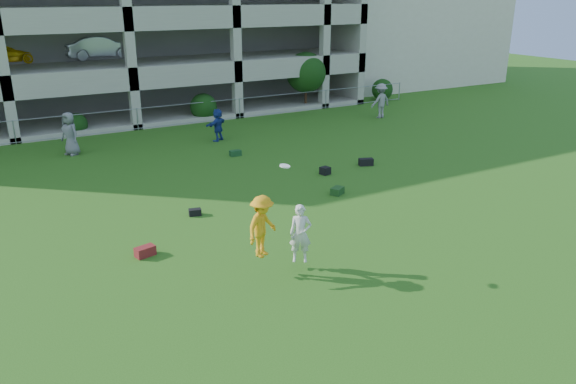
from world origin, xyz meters
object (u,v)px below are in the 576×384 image
bystander_f (381,101)px  parking_garage (92,8)px  frisbee_contest (272,228)px  stucco_building (378,17)px  bystander_c (70,134)px  crate_d (325,171)px  bystander_d (218,125)px

bystander_f → parking_garage: size_ratio=0.07×
frisbee_contest → parking_garage: (1.38, 26.59, 4.74)m
frisbee_contest → bystander_f: bearing=43.7°
stucco_building → bystander_f: bearing=-127.1°
frisbee_contest → parking_garage: parking_garage is taller
bystander_c → bystander_f: (17.18, -0.62, 0.03)m
bystander_c → frisbee_contest: bearing=-20.4°
stucco_building → crate_d: stucco_building is taller
bystander_d → frisbee_contest: frisbee_contest is taller
stucco_building → frisbee_contest: size_ratio=5.92×
crate_d → bystander_d: bearing=102.6°
stucco_building → frisbee_contest: stucco_building is taller
bystander_d → bystander_f: size_ratio=0.80×
stucco_building → frisbee_contest: bearing=-132.2°
bystander_c → stucco_building: bearing=84.2°
crate_d → frisbee_contest: 8.78m
bystander_c → bystander_f: size_ratio=0.97×
bystander_f → bystander_c: bearing=-6.3°
crate_d → frisbee_contest: (-5.87, -6.43, 1.13)m
bystander_c → frisbee_contest: frisbee_contest is taller
stucco_building → bystander_d: size_ratio=10.00×
bystander_c → frisbee_contest: 14.81m
frisbee_contest → crate_d: bearing=47.6°
frisbee_contest → bystander_d: bearing=72.8°
stucco_building → bystander_c: (-26.94, -12.30, -4.02)m
bystander_d → crate_d: bearing=69.5°
bystander_d → crate_d: bystander_d is taller
bystander_c → bystander_f: bystander_f is taller
bystander_c → bystander_d: (6.79, -0.92, -0.18)m
frisbee_contest → parking_garage: 27.04m
crate_d → parking_garage: (-4.49, 20.16, 5.86)m
frisbee_contest → parking_garage: size_ratio=0.09×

